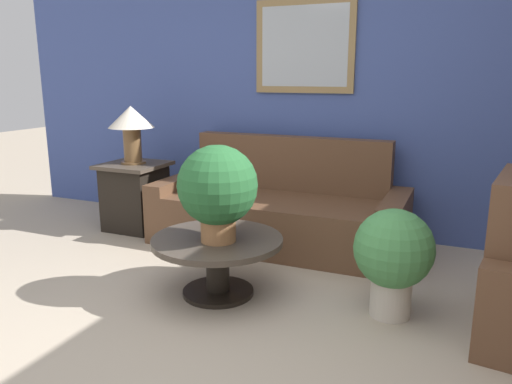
# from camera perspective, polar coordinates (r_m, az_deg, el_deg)

# --- Properties ---
(ground_plane) EXTENTS (20.00, 20.00, 0.00)m
(ground_plane) POSITION_cam_1_polar(r_m,az_deg,el_deg) (2.67, -9.10, -20.42)
(ground_plane) COLOR tan
(wall_back) EXTENTS (6.92, 0.09, 2.60)m
(wall_back) POSITION_cam_1_polar(r_m,az_deg,el_deg) (4.70, 8.20, 11.16)
(wall_back) COLOR #42569E
(wall_back) RESTS_ON ground_plane
(couch_main) EXTENTS (2.19, 0.87, 0.93)m
(couch_main) POSITION_cam_1_polar(r_m,az_deg,el_deg) (4.42, 2.63, -2.28)
(couch_main) COLOR brown
(couch_main) RESTS_ON ground_plane
(coffee_table) EXTENTS (0.89, 0.89, 0.41)m
(coffee_table) POSITION_cam_1_polar(r_m,az_deg,el_deg) (3.41, -4.42, -6.97)
(coffee_table) COLOR black
(coffee_table) RESTS_ON ground_plane
(side_table) EXTENTS (0.57, 0.57, 0.65)m
(side_table) POSITION_cam_1_polar(r_m,az_deg,el_deg) (4.98, -13.62, -0.39)
(side_table) COLOR black
(side_table) RESTS_ON ground_plane
(table_lamp) EXTENTS (0.43, 0.43, 0.54)m
(table_lamp) POSITION_cam_1_polar(r_m,az_deg,el_deg) (4.87, -14.07, 7.63)
(table_lamp) COLOR brown
(table_lamp) RESTS_ON side_table
(potted_plant_on_table) EXTENTS (0.52, 0.52, 0.64)m
(potted_plant_on_table) POSITION_cam_1_polar(r_m,az_deg,el_deg) (3.22, -4.42, 0.46)
(potted_plant_on_table) COLOR #9E6B42
(potted_plant_on_table) RESTS_ON coffee_table
(potted_plant_floor) EXTENTS (0.49, 0.49, 0.69)m
(potted_plant_floor) POSITION_cam_1_polar(r_m,az_deg,el_deg) (3.19, 15.43, -6.89)
(potted_plant_floor) COLOR beige
(potted_plant_floor) RESTS_ON ground_plane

